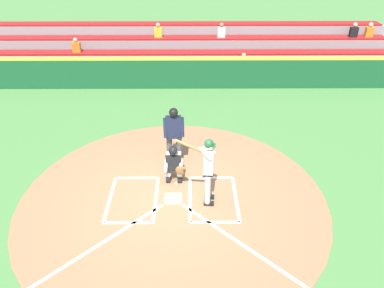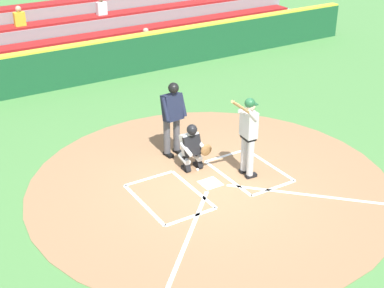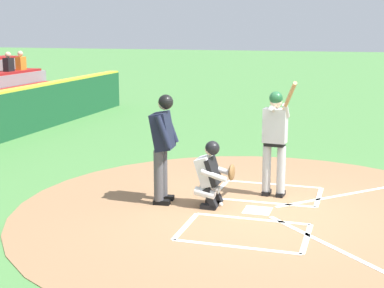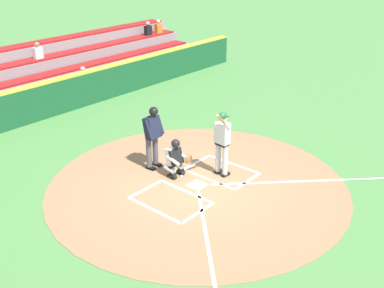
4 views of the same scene
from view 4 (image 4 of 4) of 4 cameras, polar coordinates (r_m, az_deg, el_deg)
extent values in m
plane|color=#4C8442|center=(12.91, 0.63, -4.95)|extent=(120.00, 120.00, 0.00)
cylinder|color=#99704C|center=(12.91, 0.63, -4.93)|extent=(8.00, 8.00, 0.01)
cube|color=white|center=(12.90, 0.63, -4.89)|extent=(0.44, 0.44, 0.01)
cube|color=white|center=(14.13, 0.59, -2.17)|extent=(1.20, 0.08, 0.01)
cube|color=white|center=(13.17, 6.60, -4.42)|extent=(1.20, 0.08, 0.01)
cube|color=white|center=(13.21, 1.90, -4.17)|extent=(0.08, 1.80, 0.01)
cube|color=white|center=(14.06, 4.98, -2.40)|extent=(0.08, 1.80, 0.01)
cube|color=white|center=(12.78, -5.52, -5.32)|extent=(1.20, 0.08, 0.01)
cube|color=white|center=(11.72, 0.69, -8.18)|extent=(1.20, 0.08, 0.01)
cube|color=white|center=(12.61, -0.69, -5.65)|extent=(0.08, 1.80, 0.01)
cube|color=white|center=(11.86, -4.56, -7.81)|extent=(0.08, 1.80, 0.01)
cube|color=white|center=(10.42, 2.05, -12.82)|extent=(3.73, 3.73, 0.01)
cube|color=white|center=(13.46, 13.37, -4.30)|extent=(3.73, 3.73, 0.01)
cylinder|color=#BCBCBC|center=(13.32, 3.12, -1.60)|extent=(0.15, 0.15, 0.84)
cube|color=black|center=(13.55, 3.19, -3.28)|extent=(0.27, 0.14, 0.09)
cylinder|color=#BCBCBC|center=(13.17, 3.95, -1.95)|extent=(0.15, 0.15, 0.84)
cube|color=black|center=(13.40, 4.01, -3.65)|extent=(0.27, 0.14, 0.09)
cube|color=black|center=(13.04, 3.58, 0.08)|extent=(0.25, 0.36, 0.10)
cube|color=#BCBCBC|center=(12.92, 3.62, 1.34)|extent=(0.27, 0.42, 0.60)
sphere|color=beige|center=(12.78, 3.73, 3.06)|extent=(0.21, 0.21, 0.21)
sphere|color=#1E512D|center=(12.74, 3.67, 3.33)|extent=(0.23, 0.23, 0.23)
cube|color=#1E512D|center=(12.83, 4.00, 3.30)|extent=(0.12, 0.18, 0.02)
cylinder|color=#BCBCBC|center=(12.79, 3.45, 2.45)|extent=(0.43, 0.13, 0.21)
cylinder|color=#BCBCBC|center=(12.66, 4.15, 2.20)|extent=(0.27, 0.11, 0.29)
cylinder|color=#AD7F4C|center=(12.22, 3.51, 2.90)|extent=(0.70, 0.31, 0.53)
cylinder|color=#AD7F4C|center=(12.61, 3.96, 2.41)|extent=(0.09, 0.10, 0.08)
cube|color=black|center=(13.46, -1.48, -3.46)|extent=(0.12, 0.26, 0.09)
cube|color=black|center=(13.36, -1.36, -2.92)|extent=(0.12, 0.24, 0.37)
cylinder|color=silver|center=(13.39, -1.68, -2.49)|extent=(0.16, 0.36, 0.21)
cube|color=black|center=(13.25, -2.43, -3.94)|extent=(0.12, 0.26, 0.09)
cube|color=black|center=(13.16, -2.31, -3.40)|extent=(0.12, 0.24, 0.37)
cylinder|color=silver|center=(13.18, -2.63, -2.95)|extent=(0.16, 0.36, 0.21)
cube|color=silver|center=(13.14, -2.21, -1.38)|extent=(0.41, 0.36, 0.52)
cube|color=black|center=(13.07, -1.86, -1.52)|extent=(0.42, 0.22, 0.46)
sphere|color=beige|center=(12.94, -2.01, 0.01)|extent=(0.21, 0.21, 0.21)
sphere|color=black|center=(12.92, -1.95, 0.06)|extent=(0.24, 0.24, 0.24)
cylinder|color=silver|center=(13.17, -1.07, -1.39)|extent=(0.10, 0.45, 0.20)
cylinder|color=silver|center=(12.91, -2.27, -1.97)|extent=(0.10, 0.45, 0.20)
ellipsoid|color=brown|center=(13.06, -0.42, -1.77)|extent=(0.28, 0.10, 0.28)
cylinder|color=#4C4C51|center=(13.79, -4.37, -0.66)|extent=(0.16, 0.16, 0.86)
cube|color=black|center=(13.96, -4.15, -2.45)|extent=(0.15, 0.29, 0.09)
cylinder|color=#4C4C51|center=(13.60, -5.13, -1.06)|extent=(0.16, 0.16, 0.86)
cube|color=black|center=(13.77, -4.90, -2.87)|extent=(0.15, 0.29, 0.09)
cube|color=#191E33|center=(13.37, -4.72, 1.97)|extent=(0.47, 0.40, 0.66)
sphere|color=beige|center=(13.18, -4.66, 3.82)|extent=(0.22, 0.22, 0.22)
sphere|color=black|center=(13.16, -4.60, 3.89)|extent=(0.25, 0.25, 0.25)
cylinder|color=#191E33|center=(13.48, -3.81, 2.33)|extent=(0.12, 0.29, 0.56)
cylinder|color=#191E33|center=(13.14, -5.14, 1.69)|extent=(0.12, 0.29, 0.56)
sphere|color=white|center=(13.30, -1.27, -3.85)|extent=(0.07, 0.07, 0.07)
cube|color=#19512D|center=(18.01, -17.98, 4.65)|extent=(22.00, 0.36, 1.25)
cube|color=yellow|center=(17.81, -18.25, 6.63)|extent=(22.00, 0.32, 0.06)
cube|color=gray|center=(18.98, -19.50, 4.13)|extent=(20.00, 0.85, 0.45)
cube|color=maroon|center=(18.90, -19.61, 4.89)|extent=(19.60, 0.72, 0.08)
cube|color=gray|center=(19.62, -20.87, 5.26)|extent=(20.00, 0.85, 0.90)
cube|color=maroon|center=(19.48, -21.08, 6.62)|extent=(19.60, 0.72, 0.08)
cube|color=orange|center=(25.21, -4.00, 13.54)|extent=(0.36, 0.22, 0.46)
sphere|color=beige|center=(25.15, -4.03, 14.30)|extent=(0.20, 0.20, 0.20)
cube|color=black|center=(24.70, -5.24, 13.28)|extent=(0.36, 0.22, 0.46)
sphere|color=beige|center=(24.64, -5.27, 14.06)|extent=(0.20, 0.20, 0.20)
cube|color=black|center=(20.24, -12.74, 7.74)|extent=(0.36, 0.22, 0.46)
sphere|color=beige|center=(20.15, -12.83, 8.66)|extent=(0.20, 0.20, 0.20)
cube|color=white|center=(20.91, -17.81, 10.26)|extent=(0.36, 0.22, 0.46)
sphere|color=#9E7051|center=(20.84, -17.93, 11.16)|extent=(0.20, 0.20, 0.20)
camera|label=1|loc=(9.10, 45.16, 17.66)|focal=34.68mm
camera|label=2|loc=(3.14, 71.67, 7.29)|focal=52.19mm
camera|label=3|loc=(6.57, -44.67, -13.92)|focal=53.86mm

